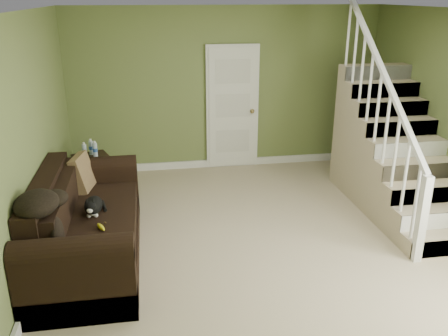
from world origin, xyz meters
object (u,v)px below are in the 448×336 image
object	(u,v)px
sofa	(84,228)
cat	(93,206)
banana	(101,227)
side_table	(93,174)

from	to	relation	value
sofa	cat	xyz separation A→B (m)	(0.12, 0.02, 0.25)
banana	cat	bearing A→B (deg)	79.97
sofa	banana	world-z (taller)	sofa
side_table	banana	distance (m)	2.22
side_table	banana	world-z (taller)	side_table
sofa	cat	distance (m)	0.27
cat	sofa	bearing A→B (deg)	-165.39
sofa	side_table	xyz separation A→B (m)	(-0.08, 1.84, -0.07)
cat	banana	distance (m)	0.40
sofa	cat	world-z (taller)	sofa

